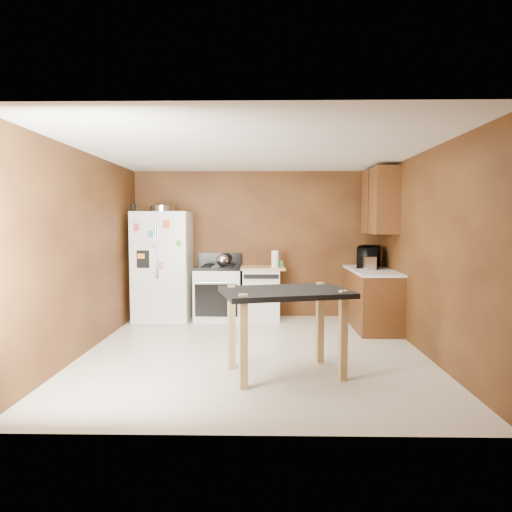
{
  "coord_description": "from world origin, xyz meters",
  "views": [
    {
      "loc": [
        0.13,
        -5.61,
        1.62
      ],
      "look_at": [
        0.01,
        0.85,
        1.15
      ],
      "focal_mm": 32.0,
      "sensor_mm": 36.0,
      "label": 1
    }
  ],
  "objects_px": {
    "toaster": "(368,263)",
    "kettle": "(223,260)",
    "roasting_pan": "(162,209)",
    "paper_towel": "(275,259)",
    "green_canister": "(281,264)",
    "gas_range": "(218,292)",
    "dishwasher": "(261,293)",
    "island": "(285,302)",
    "pen_cup": "(133,208)",
    "refrigerator": "(163,266)",
    "microwave": "(369,258)"
  },
  "relations": [
    {
      "from": "green_canister",
      "to": "dishwasher",
      "type": "distance_m",
      "value": 0.59
    },
    {
      "from": "pen_cup",
      "to": "island",
      "type": "height_order",
      "value": "pen_cup"
    },
    {
      "from": "pen_cup",
      "to": "toaster",
      "type": "height_order",
      "value": "pen_cup"
    },
    {
      "from": "green_canister",
      "to": "toaster",
      "type": "relative_size",
      "value": 0.36
    },
    {
      "from": "toaster",
      "to": "paper_towel",
      "type": "bearing_deg",
      "value": 157.65
    },
    {
      "from": "green_canister",
      "to": "toaster",
      "type": "bearing_deg",
      "value": -21.96
    },
    {
      "from": "gas_range",
      "to": "island",
      "type": "relative_size",
      "value": 0.74
    },
    {
      "from": "green_canister",
      "to": "dishwasher",
      "type": "xyz_separation_m",
      "value": [
        -0.32,
        -0.03,
        -0.49
      ]
    },
    {
      "from": "refrigerator",
      "to": "island",
      "type": "bearing_deg",
      "value": -54.82
    },
    {
      "from": "microwave",
      "to": "toaster",
      "type": "bearing_deg",
      "value": -174.83
    },
    {
      "from": "kettle",
      "to": "microwave",
      "type": "relative_size",
      "value": 0.36
    },
    {
      "from": "gas_range",
      "to": "island",
      "type": "bearing_deg",
      "value": -70.23
    },
    {
      "from": "refrigerator",
      "to": "gas_range",
      "type": "height_order",
      "value": "refrigerator"
    },
    {
      "from": "toaster",
      "to": "island",
      "type": "bearing_deg",
      "value": -127.84
    },
    {
      "from": "paper_towel",
      "to": "toaster",
      "type": "xyz_separation_m",
      "value": [
        1.43,
        -0.41,
        -0.03
      ]
    },
    {
      "from": "kettle",
      "to": "microwave",
      "type": "bearing_deg",
      "value": -2.7
    },
    {
      "from": "kettle",
      "to": "refrigerator",
      "type": "xyz_separation_m",
      "value": [
        -0.99,
        -0.01,
        -0.1
      ]
    },
    {
      "from": "paper_towel",
      "to": "refrigerator",
      "type": "height_order",
      "value": "refrigerator"
    },
    {
      "from": "roasting_pan",
      "to": "island",
      "type": "height_order",
      "value": "roasting_pan"
    },
    {
      "from": "kettle",
      "to": "refrigerator",
      "type": "relative_size",
      "value": 0.11
    },
    {
      "from": "dishwasher",
      "to": "microwave",
      "type": "bearing_deg",
      "value": -6.03
    },
    {
      "from": "paper_towel",
      "to": "green_canister",
      "type": "distance_m",
      "value": 0.19
    },
    {
      "from": "microwave",
      "to": "gas_range",
      "type": "bearing_deg",
      "value": 105.89
    },
    {
      "from": "refrigerator",
      "to": "dishwasher",
      "type": "height_order",
      "value": "refrigerator"
    },
    {
      "from": "green_canister",
      "to": "island",
      "type": "distance_m",
      "value": 2.82
    },
    {
      "from": "toaster",
      "to": "microwave",
      "type": "distance_m",
      "value": 0.34
    },
    {
      "from": "pen_cup",
      "to": "refrigerator",
      "type": "distance_m",
      "value": 1.07
    },
    {
      "from": "pen_cup",
      "to": "gas_range",
      "type": "relative_size",
      "value": 0.12
    },
    {
      "from": "green_canister",
      "to": "kettle",
      "type": "bearing_deg",
      "value": -174.12
    },
    {
      "from": "kettle",
      "to": "dishwasher",
      "type": "distance_m",
      "value": 0.85
    },
    {
      "from": "toaster",
      "to": "refrigerator",
      "type": "height_order",
      "value": "refrigerator"
    },
    {
      "from": "paper_towel",
      "to": "dishwasher",
      "type": "xyz_separation_m",
      "value": [
        -0.23,
        0.1,
        -0.58
      ]
    },
    {
      "from": "toaster",
      "to": "gas_range",
      "type": "bearing_deg",
      "value": 161.96
    },
    {
      "from": "gas_range",
      "to": "dishwasher",
      "type": "bearing_deg",
      "value": 1.94
    },
    {
      "from": "microwave",
      "to": "dishwasher",
      "type": "distance_m",
      "value": 1.85
    },
    {
      "from": "microwave",
      "to": "refrigerator",
      "type": "distance_m",
      "value": 3.38
    },
    {
      "from": "toaster",
      "to": "refrigerator",
      "type": "distance_m",
      "value": 3.31
    },
    {
      "from": "refrigerator",
      "to": "dishwasher",
      "type": "distance_m",
      "value": 1.69
    },
    {
      "from": "roasting_pan",
      "to": "microwave",
      "type": "distance_m",
      "value": 3.45
    },
    {
      "from": "toaster",
      "to": "kettle",
      "type": "bearing_deg",
      "value": 162.7
    },
    {
      "from": "dishwasher",
      "to": "refrigerator",
      "type": "bearing_deg",
      "value": -177.01
    },
    {
      "from": "toaster",
      "to": "island",
      "type": "height_order",
      "value": "toaster"
    },
    {
      "from": "roasting_pan",
      "to": "refrigerator",
      "type": "distance_m",
      "value": 0.95
    },
    {
      "from": "pen_cup",
      "to": "island",
      "type": "distance_m",
      "value": 3.64
    },
    {
      "from": "pen_cup",
      "to": "green_canister",
      "type": "distance_m",
      "value": 2.57
    },
    {
      "from": "kettle",
      "to": "roasting_pan",
      "type": "bearing_deg",
      "value": -178.23
    },
    {
      "from": "roasting_pan",
      "to": "paper_towel",
      "type": "bearing_deg",
      "value": -0.06
    },
    {
      "from": "roasting_pan",
      "to": "gas_range",
      "type": "bearing_deg",
      "value": 4.92
    },
    {
      "from": "pen_cup",
      "to": "toaster",
      "type": "xyz_separation_m",
      "value": [
        3.72,
        -0.3,
        -0.86
      ]
    },
    {
      "from": "green_canister",
      "to": "gas_range",
      "type": "relative_size",
      "value": 0.09
    }
  ]
}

